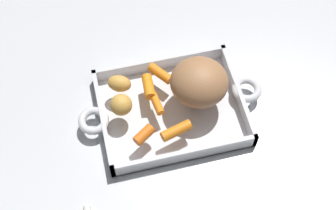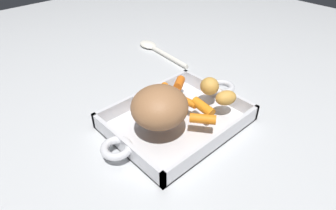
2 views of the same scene
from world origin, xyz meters
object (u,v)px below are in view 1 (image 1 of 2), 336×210
roasting_dish (172,109)px  potato_whole (119,84)px  pork_roast (199,82)px  baby_carrot_short (176,131)px  baby_carrot_northwest (160,73)px  potato_near_roast (121,105)px  baby_carrot_center_left (144,135)px  baby_carrot_southwest (148,87)px  baby_carrot_northeast (157,103)px

roasting_dish → potato_whole: 0.12m
pork_roast → baby_carrot_short: size_ratio=1.89×
baby_carrot_northwest → potato_whole: 0.09m
roasting_dish → potato_near_roast: (0.10, -0.01, 0.05)m
baby_carrot_center_left → potato_near_roast: (0.03, -0.07, 0.01)m
baby_carrot_center_left → potato_whole: (0.02, -0.12, 0.01)m
baby_carrot_center_left → baby_carrot_southwest: 0.11m
baby_carrot_northwest → baby_carrot_northeast: 0.07m
baby_carrot_northwest → potato_whole: (0.09, 0.01, 0.01)m
baby_carrot_northeast → baby_carrot_short: (-0.02, 0.07, 0.00)m
baby_carrot_northwest → baby_carrot_short: 0.14m
baby_carrot_center_left → potato_near_roast: size_ratio=0.95×
baby_carrot_center_left → baby_carrot_southwest: (-0.03, -0.10, -0.00)m
baby_carrot_northeast → baby_carrot_center_left: baby_carrot_center_left is taller
potato_near_roast → baby_carrot_center_left: bearing=113.8°
roasting_dish → baby_carrot_southwest: bearing=-46.9°
baby_carrot_northwest → baby_carrot_short: same height
pork_roast → baby_carrot_southwest: bearing=-18.6°
baby_carrot_southwest → potato_whole: bearing=-16.5°
baby_carrot_northeast → baby_carrot_short: baby_carrot_short is taller
baby_carrot_northeast → baby_carrot_center_left: size_ratio=1.17×
baby_carrot_northwest → baby_carrot_center_left: bearing=64.7°
baby_carrot_southwest → potato_whole: (0.06, -0.02, 0.01)m
pork_roast → baby_carrot_southwest: pork_roast is taller
baby_carrot_center_left → potato_whole: bearing=-78.5°
baby_carrot_center_left → baby_carrot_northwest: bearing=-115.3°
baby_carrot_northeast → baby_carrot_short: 0.07m
pork_roast → baby_carrot_northwest: (0.07, -0.06, -0.03)m
pork_roast → baby_carrot_northwest: bearing=-41.9°
baby_carrot_short → baby_carrot_southwest: (0.03, -0.11, 0.00)m
roasting_dish → potato_near_roast: bearing=-3.0°
baby_carrot_northeast → potato_whole: size_ratio=1.00×
potato_near_roast → roasting_dish: bearing=177.0°
potato_whole → baby_carrot_southwest: bearing=163.5°
roasting_dish → pork_roast: size_ratio=3.30×
pork_roast → potato_near_roast: (0.16, 0.00, -0.02)m
baby_carrot_short → potato_near_roast: (0.09, -0.07, 0.01)m
roasting_dish → potato_whole: (0.09, -0.06, 0.04)m
baby_carrot_short → potato_near_roast: 0.12m
roasting_dish → baby_carrot_center_left: bearing=42.4°
baby_carrot_short → baby_carrot_southwest: bearing=-74.4°
roasting_dish → pork_roast: (-0.06, -0.01, 0.07)m
baby_carrot_northeast → baby_carrot_center_left: (0.04, 0.06, 0.00)m
baby_carrot_northwest → baby_carrot_northeast: (0.02, 0.07, -0.00)m
pork_roast → baby_carrot_northeast: size_ratio=2.37×
potato_whole → pork_roast: bearing=162.2°
pork_roast → baby_carrot_northeast: 0.09m
baby_carrot_northwest → baby_carrot_center_left: size_ratio=1.28×
roasting_dish → baby_carrot_short: 0.08m
roasting_dish → potato_near_roast: size_ratio=8.69×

